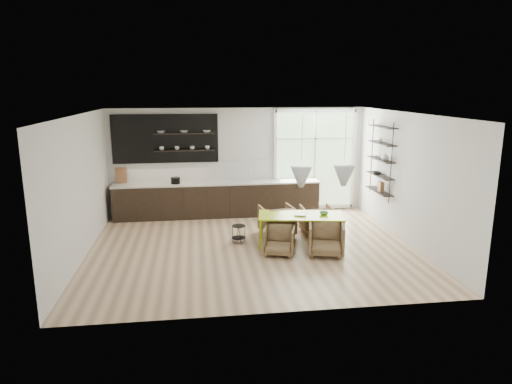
% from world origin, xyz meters
% --- Properties ---
extents(room, '(7.02, 6.01, 2.91)m').
position_xyz_m(room, '(0.58, 1.10, 1.46)').
color(room, beige).
rests_on(room, ground).
extents(kitchen_run, '(5.54, 0.69, 2.75)m').
position_xyz_m(kitchen_run, '(-0.69, 2.69, 0.60)').
color(kitchen_run, black).
rests_on(kitchen_run, ground).
extents(right_shelving, '(0.26, 1.22, 1.90)m').
position_xyz_m(right_shelving, '(3.36, 1.17, 1.65)').
color(right_shelving, black).
rests_on(right_shelving, ground).
extents(dining_table, '(1.98, 1.14, 0.68)m').
position_xyz_m(dining_table, '(1.10, 0.08, 0.63)').
color(dining_table, '#A3C80A').
rests_on(dining_table, ground).
extents(armchair_back_left, '(0.86, 0.87, 0.70)m').
position_xyz_m(armchair_back_left, '(0.70, 0.83, 0.35)').
color(armchair_back_left, brown).
rests_on(armchair_back_left, ground).
extents(armchair_back_right, '(0.73, 0.75, 0.68)m').
position_xyz_m(armchair_back_right, '(1.66, 0.80, 0.34)').
color(armchair_back_right, brown).
rests_on(armchair_back_right, ground).
extents(armchair_front_left, '(0.79, 0.80, 0.59)m').
position_xyz_m(armchair_front_left, '(0.52, -0.46, 0.30)').
color(armchair_front_left, brown).
rests_on(armchair_front_left, ground).
extents(armchair_front_right, '(0.88, 0.90, 0.68)m').
position_xyz_m(armchair_front_right, '(1.48, -0.63, 0.34)').
color(armchair_front_right, brown).
rests_on(armchair_front_right, ground).
extents(wire_stool, '(0.32, 0.32, 0.40)m').
position_xyz_m(wire_stool, '(-0.25, 0.38, 0.26)').
color(wire_stool, black).
rests_on(wire_stool, ground).
extents(table_book, '(0.35, 0.40, 0.03)m').
position_xyz_m(table_book, '(0.98, 0.14, 0.70)').
color(table_book, white).
rests_on(table_book, dining_table).
extents(table_bowl, '(0.26, 0.26, 0.06)m').
position_xyz_m(table_bowl, '(1.61, 0.04, 0.71)').
color(table_bowl, '#508951').
rests_on(table_bowl, dining_table).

